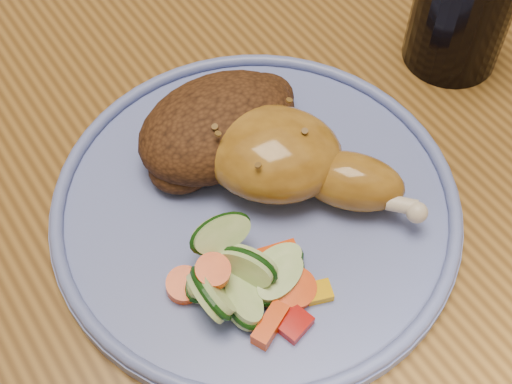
# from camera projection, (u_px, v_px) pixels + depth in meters

# --- Properties ---
(dining_table) EXTENTS (0.90, 1.40, 0.75)m
(dining_table) POSITION_uv_depth(u_px,v_px,m) (190.00, 154.00, 0.68)
(dining_table) COLOR brown
(dining_table) RESTS_ON ground
(plate) EXTENTS (0.31, 0.31, 0.01)m
(plate) POSITION_uv_depth(u_px,v_px,m) (256.00, 208.00, 0.53)
(plate) COLOR #5F6FB2
(plate) RESTS_ON dining_table
(plate_rim) EXTENTS (0.30, 0.30, 0.01)m
(plate_rim) POSITION_uv_depth(u_px,v_px,m) (256.00, 200.00, 0.52)
(plate_rim) COLOR #5F6FB2
(plate_rim) RESTS_ON plate
(chicken_leg) EXTENTS (0.14, 0.17, 0.05)m
(chicken_leg) POSITION_uv_depth(u_px,v_px,m) (292.00, 160.00, 0.52)
(chicken_leg) COLOR #A16E21
(chicken_leg) RESTS_ON plate
(rice_pilaf) EXTENTS (0.14, 0.09, 0.06)m
(rice_pilaf) POSITION_uv_depth(u_px,v_px,m) (221.00, 126.00, 0.54)
(rice_pilaf) COLOR #422410
(rice_pilaf) RESTS_ON plate
(vegetable_pile) EXTENTS (0.10, 0.10, 0.05)m
(vegetable_pile) POSITION_uv_depth(u_px,v_px,m) (243.00, 276.00, 0.48)
(vegetable_pile) COLOR #A50A05
(vegetable_pile) RESTS_ON plate
(drinking_glass) EXTENTS (0.08, 0.08, 0.11)m
(drinking_glass) POSITION_uv_depth(u_px,v_px,m) (463.00, 8.00, 0.59)
(drinking_glass) COLOR black
(drinking_glass) RESTS_ON dining_table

